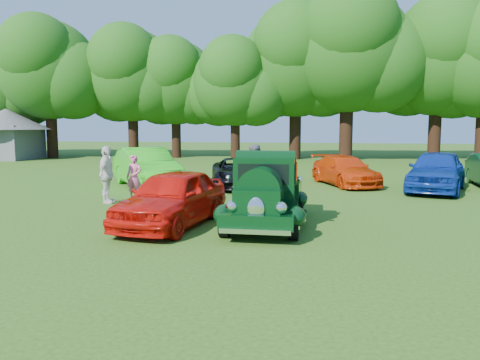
% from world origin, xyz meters
% --- Properties ---
extents(ground, '(120.00, 120.00, 0.00)m').
position_xyz_m(ground, '(0.00, 0.00, 0.00)').
color(ground, '#244D12').
rests_on(ground, ground).
extents(hero_pickup, '(2.14, 4.60, 1.80)m').
position_xyz_m(hero_pickup, '(0.46, 0.31, 0.78)').
color(hero_pickup, black).
rests_on(hero_pickup, ground).
extents(red_convertible, '(2.33, 4.52, 1.47)m').
position_xyz_m(red_convertible, '(-1.95, -0.19, 0.74)').
color(red_convertible, red).
rests_on(red_convertible, ground).
extents(back_car_lime, '(4.44, 5.11, 1.67)m').
position_xyz_m(back_car_lime, '(-5.45, 7.13, 0.83)').
color(back_car_lime, '#23A816').
rests_on(back_car_lime, ground).
extents(back_car_black, '(3.10, 4.81, 1.23)m').
position_xyz_m(back_car_black, '(-1.58, 7.62, 0.62)').
color(back_car_black, black).
rests_on(back_car_black, ground).
extents(back_car_orange, '(3.33, 4.74, 1.28)m').
position_xyz_m(back_car_orange, '(2.94, 9.13, 0.64)').
color(back_car_orange, red).
rests_on(back_car_orange, ground).
extents(back_car_blue, '(3.39, 5.19, 1.64)m').
position_xyz_m(back_car_blue, '(6.41, 7.70, 0.82)').
color(back_car_blue, navy).
rests_on(back_car_blue, ground).
extents(spectator_pink, '(0.61, 0.43, 1.58)m').
position_xyz_m(spectator_pink, '(-4.61, 3.75, 0.79)').
color(spectator_pink, '#D75884').
rests_on(spectator_pink, ground).
extents(spectator_grey, '(1.21, 1.13, 1.98)m').
position_xyz_m(spectator_grey, '(-0.31, 3.84, 0.99)').
color(spectator_grey, slate).
rests_on(spectator_grey, ground).
extents(spectator_white, '(0.60, 1.18, 1.93)m').
position_xyz_m(spectator_white, '(-5.21, 2.85, 0.96)').
color(spectator_white, silver).
rests_on(spectator_white, ground).
extents(gazebo, '(6.40, 6.40, 3.90)m').
position_xyz_m(gazebo, '(-22.00, 21.00, 2.40)').
color(gazebo, '#545459').
rests_on(gazebo, ground).
extents(tree_line, '(61.66, 10.61, 12.41)m').
position_xyz_m(tree_line, '(2.98, 24.38, 7.07)').
color(tree_line, black).
rests_on(tree_line, ground).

